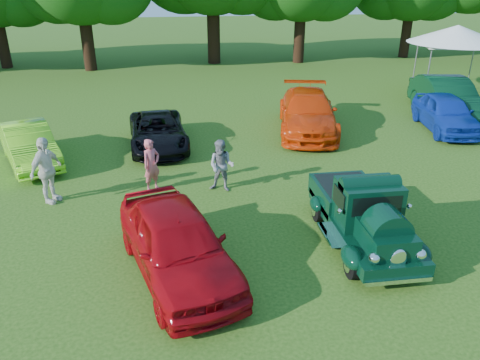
{
  "coord_description": "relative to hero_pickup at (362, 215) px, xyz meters",
  "views": [
    {
      "loc": [
        -2.56,
        -8.95,
        6.12
      ],
      "look_at": [
        -1.01,
        2.0,
        1.1
      ],
      "focal_mm": 35.0,
      "sensor_mm": 36.0,
      "label": 1
    }
  ],
  "objects": [
    {
      "name": "spectator_pink",
      "position": [
        -5.11,
        3.66,
        0.08
      ],
      "size": [
        0.69,
        0.67,
        1.6
      ],
      "primitive_type": "imported",
      "rotation": [
        0.0,
        0.0,
        0.71
      ],
      "color": "#CE5563",
      "rests_on": "ground"
    },
    {
      "name": "back_car_orange",
      "position": [
        1.0,
        8.47,
        0.07
      ],
      "size": [
        3.29,
        5.79,
        1.58
      ],
      "primitive_type": "imported",
      "rotation": [
        0.0,
        0.0,
        -0.21
      ],
      "color": "red",
      "rests_on": "ground"
    },
    {
      "name": "hero_pickup",
      "position": [
        0.0,
        0.0,
        0.0
      ],
      "size": [
        1.97,
        4.22,
        1.65
      ],
      "color": "black",
      "rests_on": "ground"
    },
    {
      "name": "spectator_grey",
      "position": [
        -3.06,
        3.31,
        0.08
      ],
      "size": [
        0.94,
        0.84,
        1.59
      ],
      "primitive_type": "imported",
      "rotation": [
        0.0,
        0.0,
        -0.37
      ],
      "color": "gray",
      "rests_on": "ground"
    },
    {
      "name": "back_car_lime",
      "position": [
        -9.3,
        6.4,
        -0.05
      ],
      "size": [
        2.95,
        4.29,
        1.34
      ],
      "primitive_type": "imported",
      "rotation": [
        0.0,
        0.0,
        0.42
      ],
      "color": "#74D81C",
      "rests_on": "ground"
    },
    {
      "name": "back_car_blue",
      "position": [
        6.65,
        7.82,
        0.01
      ],
      "size": [
        2.37,
        4.49,
        1.45
      ],
      "primitive_type": "imported",
      "rotation": [
        0.0,
        0.0,
        -0.16
      ],
      "color": "#0E2DA0",
      "rests_on": "ground"
    },
    {
      "name": "red_convertible",
      "position": [
        -4.44,
        -0.73,
        0.05
      ],
      "size": [
        3.04,
        4.85,
        1.54
      ],
      "primitive_type": "imported",
      "rotation": [
        0.0,
        0.0,
        0.29
      ],
      "color": "#9A060D",
      "rests_on": "ground"
    },
    {
      "name": "back_car_black",
      "position": [
        -5.0,
        7.42,
        -0.11
      ],
      "size": [
        2.37,
        4.51,
        1.21
      ],
      "primitive_type": "imported",
      "rotation": [
        0.0,
        0.0,
        0.08
      ],
      "color": "black",
      "rests_on": "ground"
    },
    {
      "name": "ground",
      "position": [
        -1.75,
        -0.43,
        -0.72
      ],
      "size": [
        120.0,
        120.0,
        0.0
      ],
      "primitive_type": "plane",
      "color": "#224710",
      "rests_on": "ground"
    },
    {
      "name": "spectator_white",
      "position": [
        -7.98,
        3.26,
        0.25
      ],
      "size": [
        0.97,
        1.22,
        1.93
      ],
      "primitive_type": "imported",
      "rotation": [
        0.0,
        0.0,
        1.06
      ],
      "color": "silver",
      "rests_on": "ground"
    },
    {
      "name": "canopy_tent",
      "position": [
        9.85,
        13.14,
        2.38
      ],
      "size": [
        5.84,
        5.84,
        3.56
      ],
      "rotation": [
        0.0,
        0.0,
        -0.27
      ],
      "color": "white",
      "rests_on": "ground"
    },
    {
      "name": "back_car_green",
      "position": [
        7.7,
        9.64,
        0.14
      ],
      "size": [
        2.57,
        5.4,
        1.71
      ],
      "primitive_type": "imported",
      "rotation": [
        0.0,
        0.0,
        -0.15
      ],
      "color": "black",
      "rests_on": "ground"
    }
  ]
}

